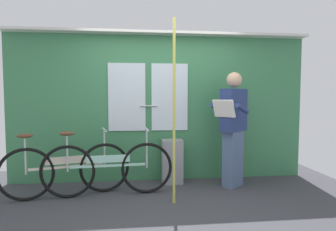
# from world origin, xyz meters

# --- Properties ---
(ground_plane) EXTENTS (5.90, 3.89, 0.04)m
(ground_plane) POSITION_xyz_m (0.00, 0.00, -0.02)
(ground_plane) COLOR #38383D
(train_door_wall) EXTENTS (4.90, 0.28, 2.43)m
(train_door_wall) POSITION_xyz_m (-0.01, 1.14, 1.27)
(train_door_wall) COLOR #387A4C
(train_door_wall) RESTS_ON ground_plane
(bicycle_near_door) EXTENTS (1.71, 0.58, 0.93)m
(bicycle_near_door) POSITION_xyz_m (-1.37, 0.46, 0.38)
(bicycle_near_door) COLOR black
(bicycle_near_door) RESTS_ON ground_plane
(bicycle_leaning_behind) EXTENTS (1.82, 0.44, 0.95)m
(bicycle_leaning_behind) POSITION_xyz_m (-0.80, 0.43, 0.39)
(bicycle_leaning_behind) COLOR black
(bicycle_leaning_behind) RESTS_ON ground_plane
(passenger_reading_newspaper) EXTENTS (0.64, 0.62, 1.77)m
(passenger_reading_newspaper) POSITION_xyz_m (1.08, 0.64, 0.94)
(passenger_reading_newspaper) COLOR slate
(passenger_reading_newspaper) RESTS_ON ground_plane
(trash_bin_by_wall) EXTENTS (0.33, 0.28, 0.70)m
(trash_bin_by_wall) POSITION_xyz_m (0.17, 0.93, 0.35)
(trash_bin_by_wall) COLOR gray
(trash_bin_by_wall) RESTS_ON ground_plane
(handrail_pole) EXTENTS (0.04, 0.04, 2.39)m
(handrail_pole) POSITION_xyz_m (0.09, 0.06, 1.20)
(handrail_pole) COLOR #C6C14C
(handrail_pole) RESTS_ON ground_plane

